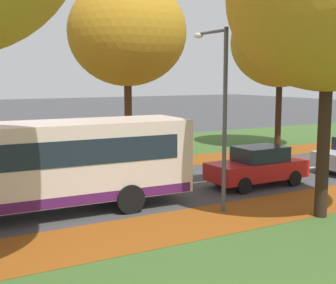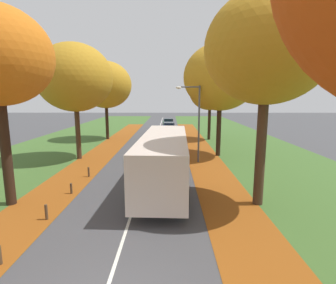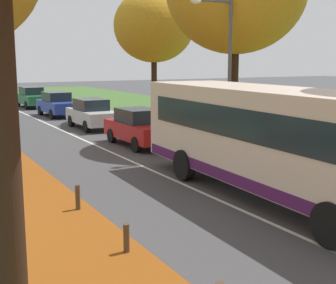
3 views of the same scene
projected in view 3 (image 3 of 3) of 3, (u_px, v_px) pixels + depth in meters
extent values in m
cube|color=#8C4714|center=(15.00, 190.00, 13.59)|extent=(2.80, 60.00, 0.00)
cube|color=#3D6028|center=(254.00, 129.00, 25.37)|extent=(12.00, 90.00, 0.01)
cube|color=#8C4714|center=(261.00, 158.00, 18.00)|extent=(2.80, 60.00, 0.00)
cube|color=silver|center=(93.00, 144.00, 20.96)|extent=(0.12, 80.00, 0.01)
cylinder|color=black|center=(3.00, 147.00, 6.38)|extent=(0.46, 0.46, 5.11)
cylinder|color=black|center=(234.00, 93.00, 21.45)|extent=(0.40, 0.40, 4.45)
cylinder|color=black|center=(154.00, 88.00, 29.37)|extent=(0.35, 0.35, 3.93)
ellipsoid|color=#B27F1E|center=(154.00, 26.00, 28.71)|extent=(4.94, 4.94, 4.45)
cylinder|color=#4C3823|center=(126.00, 238.00, 9.13)|extent=(0.12, 0.12, 0.58)
cylinder|color=#4C3823|center=(78.00, 197.00, 11.73)|extent=(0.12, 0.12, 0.64)
cylinder|color=#47474C|center=(229.00, 79.00, 18.33)|extent=(0.14, 0.14, 6.00)
cylinder|color=#47474C|center=(214.00, 1.00, 17.44)|extent=(1.60, 0.10, 0.10)
ellipsoid|color=silver|center=(196.00, 1.00, 17.06)|extent=(0.44, 0.28, 0.20)
cube|color=beige|center=(276.00, 136.00, 12.46)|extent=(2.87, 10.48, 2.50)
cube|color=#19232D|center=(276.00, 121.00, 12.39)|extent=(2.87, 9.24, 0.80)
cube|color=#4C1951|center=(274.00, 175.00, 12.65)|extent=(2.89, 10.28, 0.32)
cylinder|color=black|center=(332.00, 225.00, 9.32)|extent=(0.33, 0.97, 0.96)
cylinder|color=black|center=(246.00, 158.00, 15.72)|extent=(0.33, 0.97, 0.96)
cylinder|color=black|center=(184.00, 165.00, 14.65)|extent=(0.33, 0.97, 0.96)
cube|color=#B21919|center=(140.00, 131.00, 20.51)|extent=(1.71, 4.21, 0.70)
cube|color=#19232D|center=(138.00, 115.00, 20.52)|extent=(1.45, 2.02, 0.60)
cylinder|color=black|center=(170.00, 141.00, 19.83)|extent=(0.22, 0.64, 0.64)
cylinder|color=black|center=(136.00, 145.00, 19.07)|extent=(0.22, 0.64, 0.64)
cylinder|color=black|center=(143.00, 133.00, 22.06)|extent=(0.22, 0.64, 0.64)
cylinder|color=black|center=(112.00, 136.00, 21.31)|extent=(0.22, 0.64, 0.64)
cube|color=#B7BABF|center=(92.00, 116.00, 25.65)|extent=(1.71, 4.20, 0.70)
cube|color=#19232D|center=(91.00, 104.00, 25.67)|extent=(1.45, 2.02, 0.60)
cylinder|color=black|center=(115.00, 125.00, 24.96)|extent=(0.22, 0.64, 0.64)
cylinder|color=black|center=(87.00, 127.00, 24.22)|extent=(0.22, 0.64, 0.64)
cylinder|color=black|center=(97.00, 119.00, 27.21)|extent=(0.22, 0.64, 0.64)
cylinder|color=black|center=(71.00, 121.00, 26.46)|extent=(0.22, 0.64, 0.64)
cube|color=#233D9E|center=(57.00, 106.00, 31.21)|extent=(1.84, 4.25, 0.70)
cube|color=#19232D|center=(56.00, 96.00, 31.22)|extent=(1.51, 2.06, 0.60)
cylinder|color=black|center=(76.00, 113.00, 30.57)|extent=(0.24, 0.65, 0.64)
cylinder|color=black|center=(52.00, 114.00, 29.77)|extent=(0.24, 0.65, 0.64)
cylinder|color=black|center=(63.00, 109.00, 32.76)|extent=(0.24, 0.65, 0.64)
cylinder|color=black|center=(40.00, 110.00, 31.97)|extent=(0.24, 0.65, 0.64)
cube|color=#1E6038|center=(32.00, 99.00, 36.97)|extent=(1.87, 4.27, 0.70)
cube|color=#19232D|center=(31.00, 91.00, 36.98)|extent=(1.53, 2.07, 0.60)
cylinder|color=black|center=(47.00, 104.00, 36.34)|extent=(0.25, 0.65, 0.64)
cylinder|color=black|center=(27.00, 105.00, 35.53)|extent=(0.25, 0.65, 0.64)
cylinder|color=black|center=(37.00, 102.00, 38.53)|extent=(0.25, 0.65, 0.64)
cylinder|color=black|center=(18.00, 103.00, 37.72)|extent=(0.25, 0.65, 0.64)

